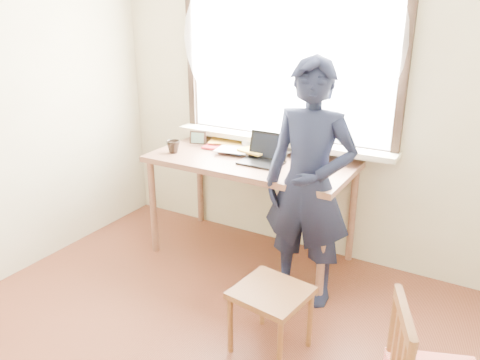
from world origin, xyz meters
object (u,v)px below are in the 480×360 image
Objects in this scene: desk at (251,169)px; person at (309,186)px; work_chair at (271,299)px; mug_white at (248,144)px; mug_dark at (173,147)px; laptop at (264,156)px.

person is (0.60, -0.31, 0.08)m from desk.
work_chair is 0.79m from person.
work_chair is (0.65, -0.93, -0.41)m from desk.
mug_dark is at bearing -139.48° from mug_white.
laptop is at bearing -14.98° from desk.
desk is 4.92× the size of laptop.
laptop is 0.55m from person.
mug_dark is 1.22m from person.
mug_dark reaches higher than mug_white.
mug_dark reaches higher than desk.
mug_white is 1.50m from work_chair.
person is at bearing -6.23° from mug_dark.
work_chair is (1.26, -0.75, -0.54)m from mug_dark.
work_chair is at bearing -55.43° from mug_white.
mug_white is at bearing 137.67° from laptop.
laptop is (0.13, -0.03, 0.14)m from desk.
desk is 1.21m from work_chair.
mug_white reaches higher than desk.
desk is 0.68m from person.
person reaches higher than work_chair.
laptop is 0.75m from mug_dark.
laptop is at bearing 11.21° from mug_dark.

